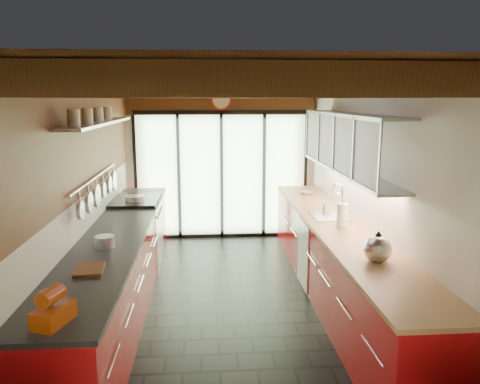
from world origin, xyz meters
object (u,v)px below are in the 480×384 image
(kettle, at_px, (378,247))
(bowl, at_px, (306,193))
(paper_towel, at_px, (342,216))
(stand_mixer, at_px, (53,309))
(soap_bottle, at_px, (327,207))

(kettle, bearing_deg, bowl, 90.00)
(bowl, bearing_deg, paper_towel, -90.00)
(kettle, xyz_separation_m, bowl, (0.00, 3.03, -0.11))
(paper_towel, relative_size, bowl, 1.73)
(kettle, xyz_separation_m, paper_towel, (0.00, 1.11, 0.01))
(stand_mixer, relative_size, kettle, 0.97)
(stand_mixer, bearing_deg, bowl, 57.85)
(stand_mixer, distance_m, kettle, 2.73)
(soap_bottle, bearing_deg, kettle, -90.00)
(paper_towel, distance_m, bowl, 1.93)
(stand_mixer, xyz_separation_m, paper_towel, (2.54, 2.12, 0.04))
(paper_towel, bearing_deg, bowl, 90.00)
(bowl, bearing_deg, stand_mixer, -122.15)
(kettle, bearing_deg, soap_bottle, 90.00)
(kettle, height_order, bowl, kettle)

